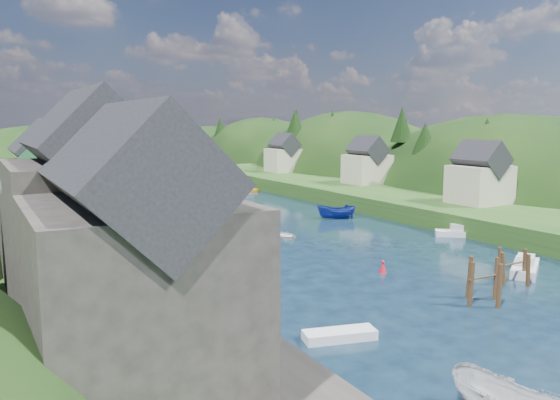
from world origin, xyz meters
TOP-DOWN VIEW (x-y plane):
  - ground at (0.00, 50.00)m, footprint 600.00×600.00m
  - hillside_right at (45.00, 75.00)m, footprint 36.00×245.56m
  - far_hills at (1.22, 174.01)m, footprint 103.00×68.00m
  - hill_trees at (-0.23, 66.31)m, footprint 91.23×147.08m
  - quay_left at (-24.00, 20.00)m, footprint 12.00×110.00m
  - quayside_buildings at (-26.00, 6.39)m, footprint 8.00×35.84m
  - boat_sheds at (-26.00, 39.00)m, footprint 7.00×21.00m
  - terrace_right at (25.00, 40.00)m, footprint 16.00×120.00m
  - right_bank_cottages at (28.00, 48.33)m, footprint 9.00×59.24m
  - piling_cluster_near at (0.47, -1.08)m, footprint 3.19×2.98m
  - piling_cluster_far at (6.74, 1.11)m, footprint 3.15×2.95m
  - channel_buoy_near at (-0.59, 8.79)m, footprint 0.70×0.70m
  - channel_buoy_far at (-2.52, 25.42)m, footprint 0.70×0.70m
  - moored_boats at (0.20, 16.48)m, footprint 37.97×93.46m

SIDE VIEW (x-z plane):
  - far_hills at x=1.22m, z-range -32.80..11.20m
  - hillside_right at x=45.00m, z-range -31.41..16.59m
  - ground at x=0.00m, z-range 0.00..0.00m
  - channel_buoy_near at x=-0.59m, z-range -0.07..1.03m
  - channel_buoy_far at x=-2.52m, z-range -0.07..1.03m
  - moored_boats at x=0.20m, z-range -0.50..1.84m
  - quay_left at x=-24.00m, z-range 0.00..2.00m
  - piling_cluster_far at x=6.74m, z-range -0.57..2.70m
  - terrace_right at x=25.00m, z-range 0.00..2.40m
  - piling_cluster_near at x=0.47m, z-range -0.57..3.23m
  - boat_sheds at x=-26.00m, z-range 1.52..9.02m
  - right_bank_cottages at x=28.00m, z-range 1.64..10.05m
  - quayside_buildings at x=-26.00m, z-range 0.64..13.54m
  - hill_trees at x=-0.23m, z-range 5.06..16.99m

